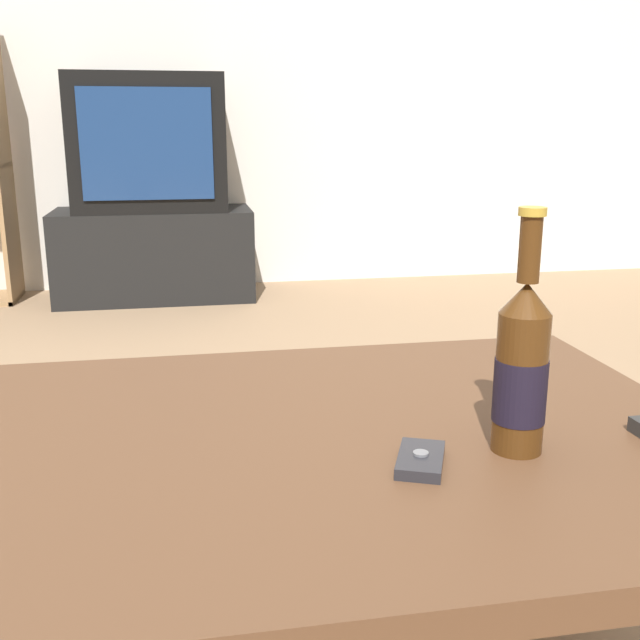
{
  "coord_description": "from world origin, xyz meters",
  "views": [
    {
      "loc": [
        -0.16,
        -0.9,
        0.81
      ],
      "look_at": [
        0.04,
        0.2,
        0.52
      ],
      "focal_mm": 42.0,
      "sensor_mm": 36.0,
      "label": 1
    }
  ],
  "objects_px": {
    "television": "(149,143)",
    "tv_stand": "(155,254)",
    "cell_phone": "(421,460)"
  },
  "relations": [
    {
      "from": "television",
      "to": "tv_stand",
      "type": "bearing_deg",
      "value": 90.0
    },
    {
      "from": "tv_stand",
      "to": "television",
      "type": "bearing_deg",
      "value": -90.0
    },
    {
      "from": "tv_stand",
      "to": "television",
      "type": "relative_size",
      "value": 1.34
    },
    {
      "from": "television",
      "to": "cell_phone",
      "type": "xyz_separation_m",
      "value": [
        0.4,
        -2.84,
        -0.31
      ]
    },
    {
      "from": "cell_phone",
      "to": "tv_stand",
      "type": "bearing_deg",
      "value": 120.55
    },
    {
      "from": "television",
      "to": "cell_phone",
      "type": "height_order",
      "value": "television"
    },
    {
      "from": "television",
      "to": "cell_phone",
      "type": "distance_m",
      "value": 2.89
    },
    {
      "from": "tv_stand",
      "to": "television",
      "type": "xyz_separation_m",
      "value": [
        0.0,
        -0.0,
        0.52
      ]
    },
    {
      "from": "tv_stand",
      "to": "cell_phone",
      "type": "distance_m",
      "value": 2.88
    },
    {
      "from": "television",
      "to": "cell_phone",
      "type": "relative_size",
      "value": 6.45
    }
  ]
}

